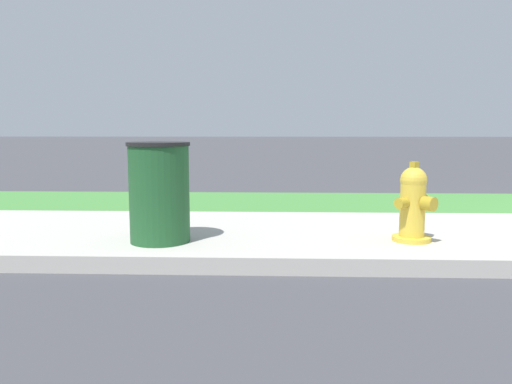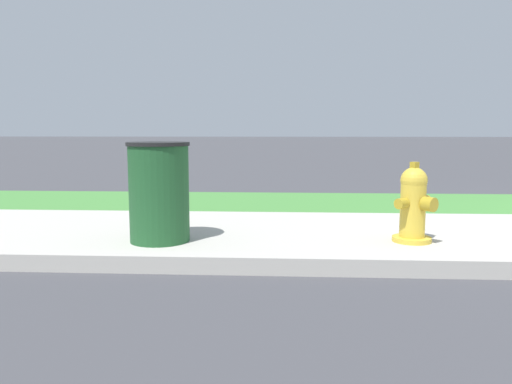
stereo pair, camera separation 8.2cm
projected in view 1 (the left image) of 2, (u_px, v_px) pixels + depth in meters
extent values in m
cylinder|color=gold|center=(411.00, 239.00, 4.28)|extent=(0.33, 0.33, 0.05)
cylinder|color=gold|center=(412.00, 208.00, 4.24)|extent=(0.21, 0.21, 0.48)
sphere|color=gold|center=(414.00, 180.00, 4.21)|extent=(0.22, 0.22, 0.22)
cube|color=#B29323|center=(414.00, 165.00, 4.20)|extent=(0.08, 0.08, 0.06)
cylinder|color=#B29323|center=(423.00, 200.00, 4.32)|extent=(0.13, 0.13, 0.09)
cylinder|color=#B29323|center=(402.00, 203.00, 4.15)|extent=(0.13, 0.13, 0.09)
cylinder|color=#B29323|center=(429.00, 204.00, 4.11)|extent=(0.16, 0.15, 0.12)
cylinder|color=#1E5128|center=(159.00, 195.00, 4.21)|extent=(0.50, 0.50, 0.82)
cylinder|color=black|center=(158.00, 144.00, 4.15)|extent=(0.53, 0.53, 0.03)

